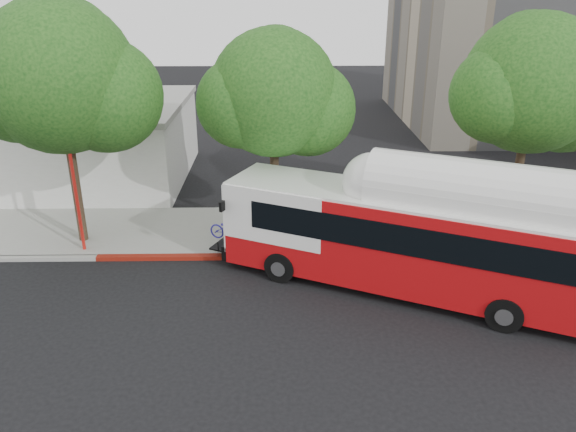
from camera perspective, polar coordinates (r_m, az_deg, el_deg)
name	(u,v)px	position (r m, az deg, el deg)	size (l,w,h in m)	color
ground	(305,311)	(18.87, 1.69, -9.63)	(120.00, 120.00, 0.00)	black
sidewalk	(298,230)	(24.58, 1.01, -1.39)	(60.00, 5.00, 0.15)	gray
curb_strip	(300,256)	(22.23, 1.24, -4.11)	(60.00, 0.30, 0.15)	gray
red_curb_segment	(224,257)	(22.32, -6.50, -4.13)	(10.00, 0.32, 0.16)	maroon
street_tree_left	(73,83)	(23.10, -20.99, 12.54)	(6.67, 5.80, 9.74)	#2D2116
street_tree_mid	(284,98)	(22.40, -0.40, 11.89)	(5.75, 5.00, 8.62)	#2D2116
street_tree_right	(542,89)	(24.40, 24.43, 11.65)	(6.21, 5.40, 9.18)	#2D2116
low_commercial_bldg	(36,141)	(33.66, -24.20, 7.00)	(16.20, 10.20, 4.25)	silver
transit_bus	(406,241)	(19.68, 11.91, -2.51)	(13.28, 7.88, 4.02)	#B10C0F
signal_pole	(77,199)	(23.28, -20.66, 1.63)	(0.13, 0.43, 4.50)	red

